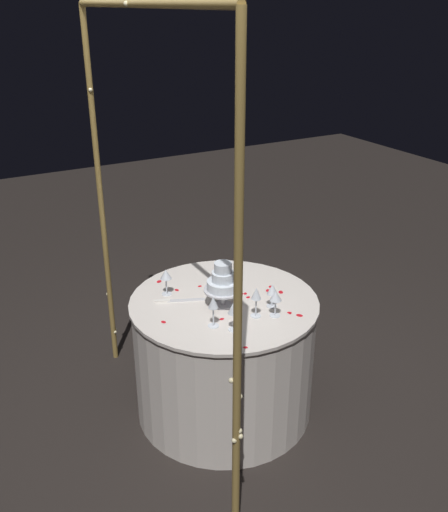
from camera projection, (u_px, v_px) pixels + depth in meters
ground_plane at (224, 406)px, 3.59m from camera, size 12.00×12.00×0.00m
decorative_arch at (150, 194)px, 2.78m from camera, size 1.80×0.06×2.38m
main_table at (224, 356)px, 3.43m from camera, size 1.11×1.11×0.78m
tiered_cake at (223, 282)px, 3.15m from camera, size 0.22×0.22×0.27m
wine_glass_0 at (272, 290)px, 3.16m from camera, size 0.06×0.06×0.14m
wine_glass_1 at (166, 275)px, 3.29m from camera, size 0.07×0.07×0.16m
wine_glass_2 at (213, 304)px, 2.95m from camera, size 0.06×0.06×0.18m
wine_glass_3 at (276, 297)px, 3.06m from camera, size 0.07×0.07×0.15m
wine_glass_4 at (256, 295)px, 3.05m from camera, size 0.06×0.06×0.18m
wine_glass_5 at (234, 308)px, 2.92m from camera, size 0.07×0.07×0.18m
cake_knife at (177, 300)px, 3.26m from camera, size 0.13×0.28×0.01m
rose_petal_0 at (281, 292)px, 3.36m from camera, size 0.05×0.04×0.00m
rose_petal_1 at (177, 290)px, 3.38m from camera, size 0.04×0.03×0.00m
rose_petal_2 at (164, 322)px, 3.04m from camera, size 0.04×0.03×0.00m
rose_petal_3 at (159, 281)px, 3.48m from camera, size 0.04×0.05×0.00m
rose_petal_4 at (224, 293)px, 3.34m from camera, size 0.04×0.04×0.00m
rose_petal_5 at (241, 294)px, 3.34m from camera, size 0.02×0.03×0.00m
rose_petal_6 at (245, 347)px, 2.82m from camera, size 0.03×0.03×0.00m
rose_petal_7 at (299, 315)px, 3.11m from camera, size 0.05×0.04×0.00m
rose_petal_8 at (224, 283)px, 3.47m from camera, size 0.03×0.03×0.00m
rose_petal_9 at (200, 286)px, 3.43m from camera, size 0.02×0.03×0.00m
rose_petal_10 at (271, 287)px, 3.42m from camera, size 0.04×0.03×0.00m
rose_petal_11 at (275, 298)px, 3.29m from camera, size 0.04×0.04×0.00m
rose_petal_12 at (222, 319)px, 3.07m from camera, size 0.02×0.03×0.00m
rose_petal_13 at (289, 313)px, 3.14m from camera, size 0.03×0.03×0.00m
rose_petal_14 at (245, 294)px, 3.34m from camera, size 0.03×0.03×0.00m
rose_petal_15 at (248, 297)px, 3.30m from camera, size 0.02×0.03×0.00m
rose_petal_16 at (225, 290)px, 3.38m from camera, size 0.02×0.03×0.00m
rose_petal_17 at (268, 290)px, 3.38m from camera, size 0.04×0.04×0.00m
rose_petal_18 at (224, 263)px, 3.73m from camera, size 0.05×0.04×0.00m
rose_petal_19 at (290, 313)px, 3.13m from camera, size 0.03×0.03×0.00m
rose_petal_20 at (232, 281)px, 3.49m from camera, size 0.04×0.04×0.00m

